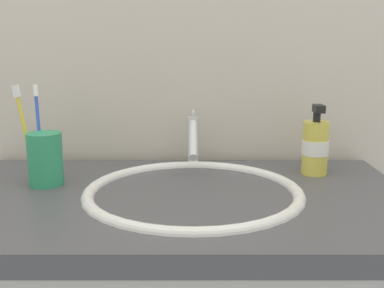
{
  "coord_description": "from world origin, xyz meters",
  "views": [
    {
      "loc": [
        0.03,
        -0.87,
        1.14
      ],
      "look_at": [
        0.03,
        0.04,
        0.94
      ],
      "focal_mm": 44.82,
      "sensor_mm": 36.0,
      "label": 1
    }
  ],
  "objects": [
    {
      "name": "faucet",
      "position": [
        0.03,
        0.2,
        0.91
      ],
      "size": [
        0.02,
        0.16,
        0.13
      ],
      "color": "silver",
      "rests_on": "sink_basin"
    },
    {
      "name": "toothbrush_cup",
      "position": [
        -0.26,
        0.06,
        0.9
      ],
      "size": [
        0.07,
        0.07,
        0.11
      ],
      "primitive_type": "cylinder",
      "color": "#2D9966",
      "rests_on": "vanity_counter"
    },
    {
      "name": "toothbrush_blue",
      "position": [
        -0.28,
        0.09,
        0.96
      ],
      "size": [
        0.03,
        0.05,
        0.19
      ],
      "color": "blue",
      "rests_on": "toothbrush_cup"
    },
    {
      "name": "toothbrush_yellow",
      "position": [
        -0.3,
        0.07,
        0.97
      ],
      "size": [
        0.04,
        0.02,
        0.2
      ],
      "color": "yellow",
      "rests_on": "toothbrush_cup"
    },
    {
      "name": "soap_dispenser",
      "position": [
        0.3,
        0.14,
        0.91
      ],
      "size": [
        0.06,
        0.06,
        0.15
      ],
      "color": "#DBCC4C",
      "rests_on": "vanity_counter"
    },
    {
      "name": "sink_basin",
      "position": [
        0.03,
        0.01,
        0.81
      ],
      "size": [
        0.42,
        0.42,
        0.12
      ],
      "color": "white",
      "rests_on": "vanity_counter"
    },
    {
      "name": "tiled_wall_back",
      "position": [
        0.0,
        0.3,
        1.2
      ],
      "size": [
        2.1,
        0.04,
        2.4
      ],
      "primitive_type": "cube",
      "color": "beige",
      "rests_on": "ground"
    }
  ]
}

